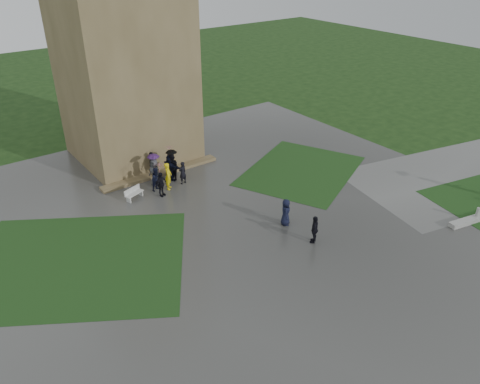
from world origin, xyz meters
TOP-DOWN VIEW (x-y plane):
  - ground at (0.00, 0.00)m, footprint 120.00×120.00m
  - plaza at (0.00, 2.00)m, footprint 34.00×34.00m
  - lawn_inset_left at (-8.50, 4.00)m, footprint 14.10×13.46m
  - lawn_inset_right at (8.50, 5.00)m, footprint 11.12×10.15m
  - tower at (0.00, 15.00)m, footprint 8.00×8.00m
  - tower_plinth at (0.00, 10.60)m, footprint 9.00×0.80m
  - bench at (-3.12, 8.46)m, footprint 1.41×0.85m
  - visitor_cluster at (-0.49, 9.17)m, footprint 2.94×3.89m
  - pedestrian_mid at (2.76, 0.26)m, footprint 0.96×0.97m
  - pedestrian_near at (2.83, -2.08)m, footprint 1.12×0.99m

SIDE VIEW (x-z plane):
  - ground at x=0.00m, z-range 0.00..0.00m
  - plaza at x=0.00m, z-range 0.00..0.02m
  - lawn_inset_left at x=-8.50m, z-range 0.02..0.03m
  - lawn_inset_right at x=8.50m, z-range 0.02..0.03m
  - tower_plinth at x=0.00m, z-range 0.02..0.24m
  - bench at x=-3.12m, z-range 0.03..0.81m
  - pedestrian_near at x=2.83m, z-range 0.02..1.68m
  - pedestrian_mid at x=2.76m, z-range 0.02..1.69m
  - visitor_cluster at x=-0.49m, z-range -0.09..2.42m
  - tower at x=0.00m, z-range 0.00..18.00m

